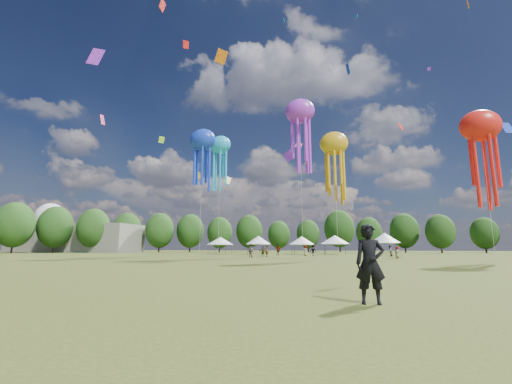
# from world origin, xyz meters

# --- Properties ---
(ground) EXTENTS (300.00, 300.00, 0.00)m
(ground) POSITION_xyz_m (0.00, 0.00, 0.00)
(ground) COLOR #384416
(ground) RESTS_ON ground
(observer_main) EXTENTS (0.74, 0.52, 1.93)m
(observer_main) POSITION_xyz_m (6.86, -3.17, 0.97)
(observer_main) COLOR black
(observer_main) RESTS_ON ground
(spectator_near) EXTENTS (1.10, 1.03, 1.81)m
(spectator_near) POSITION_xyz_m (-6.51, 34.10, 0.90)
(spectator_near) COLOR gray
(spectator_near) RESTS_ON ground
(spectators_far) EXTENTS (20.39, 13.39, 1.90)m
(spectators_far) POSITION_xyz_m (0.95, 42.71, 0.85)
(spectators_far) COLOR gray
(spectators_far) RESTS_ON ground
(festival_tents) EXTENTS (39.47, 11.10, 4.02)m
(festival_tents) POSITION_xyz_m (-3.10, 56.87, 2.93)
(festival_tents) COLOR #47474C
(festival_tents) RESTS_ON ground
(show_kites) EXTENTS (39.33, 22.60, 25.91)m
(show_kites) POSITION_xyz_m (-2.44, 36.38, 17.13)
(show_kites) COLOR blue
(show_kites) RESTS_ON ground
(small_kites) EXTENTS (78.86, 54.49, 42.77)m
(small_kites) POSITION_xyz_m (-0.60, 41.28, 29.15)
(small_kites) COLOR blue
(small_kites) RESTS_ON ground
(treeline) EXTENTS (201.57, 95.24, 13.43)m
(treeline) POSITION_xyz_m (-3.87, 62.51, 6.54)
(treeline) COLOR #38281C
(treeline) RESTS_ON ground
(hangar) EXTENTS (40.00, 12.00, 8.00)m
(hangar) POSITION_xyz_m (-72.00, 72.00, 4.00)
(hangar) COLOR gray
(hangar) RESTS_ON ground
(radome) EXTENTS (9.00, 9.00, 16.00)m
(radome) POSITION_xyz_m (-88.00, 78.00, 9.99)
(radome) COLOR white
(radome) RESTS_ON ground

